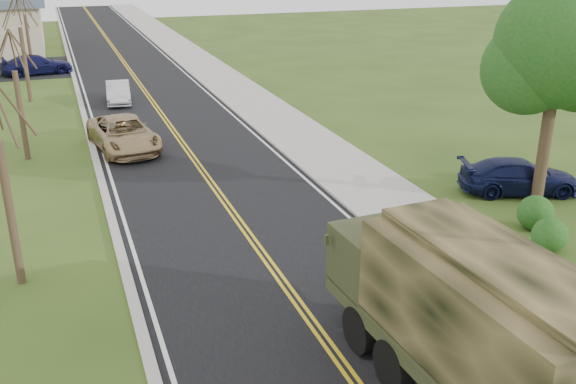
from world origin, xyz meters
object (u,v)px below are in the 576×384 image
suv_champagne (124,134)px  utility_box_near (540,332)px  military_truck (468,312)px  pickup_navy (519,176)px  sedan_silver (118,93)px

suv_champagne → utility_box_near: size_ratio=6.82×
military_truck → pickup_navy: 13.27m
sedan_silver → utility_box_near: sedan_silver is taller
military_truck → utility_box_near: bearing=13.4°
pickup_navy → military_truck: bearing=155.3°
suv_champagne → pickup_navy: 17.51m
military_truck → utility_box_near: military_truck is taller
military_truck → suv_champagne: size_ratio=1.38×
suv_champagne → utility_box_near: 20.98m
pickup_navy → utility_box_near: (-6.35, -8.74, -0.16)m
utility_box_near → suv_champagne: bearing=119.0°
military_truck → suv_champagne: military_truck is taller
suv_champagne → pickup_navy: size_ratio=1.20×
sedan_silver → pickup_navy: size_ratio=0.86×
suv_champagne → utility_box_near: bearing=-77.4°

